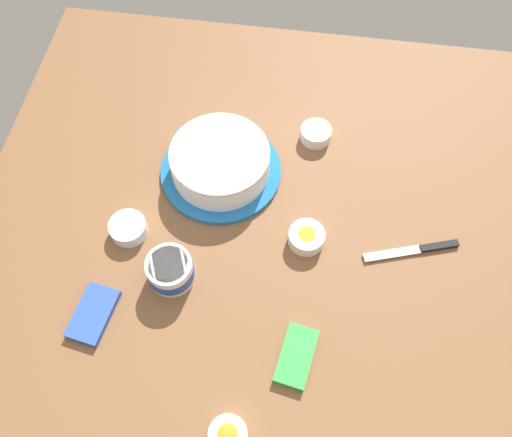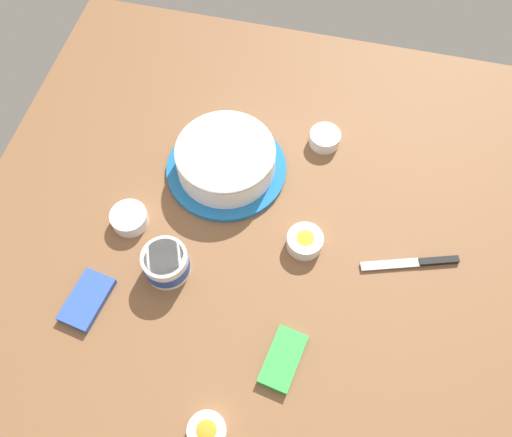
{
  "view_description": "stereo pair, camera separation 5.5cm",
  "coord_description": "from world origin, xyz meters",
  "px_view_note": "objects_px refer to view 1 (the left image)",
  "views": [
    {
      "loc": [
        -0.54,
        -0.03,
        1.18
      ],
      "look_at": [
        0.08,
        0.06,
        0.04
      ],
      "focal_mm": 37.72,
      "sensor_mm": 36.0,
      "label": 1
    },
    {
      "loc": [
        -0.53,
        -0.08,
        1.18
      ],
      "look_at": [
        0.08,
        0.06,
        0.04
      ],
      "focal_mm": 37.72,
      "sensor_mm": 36.0,
      "label": 2
    }
  ],
  "objects_px": {
    "frosted_cake": "(220,162)",
    "candy_box_upper": "(93,314)",
    "spreading_knife": "(420,249)",
    "candy_box_lower": "(296,356)",
    "sprinkle_bowl_rainbow": "(316,133)",
    "frosting_tub": "(170,270)",
    "sprinkle_bowl_yellow": "(306,237)",
    "sprinkle_bowl_blue": "(128,228)",
    "sprinkle_bowl_orange": "(228,435)"
  },
  "relations": [
    {
      "from": "spreading_knife",
      "to": "sprinkle_bowl_yellow",
      "type": "relative_size",
      "value": 2.62
    },
    {
      "from": "frosting_tub",
      "to": "sprinkle_bowl_yellow",
      "type": "bearing_deg",
      "value": -65.5
    },
    {
      "from": "sprinkle_bowl_rainbow",
      "to": "candy_box_upper",
      "type": "xyz_separation_m",
      "value": [
        -0.57,
        0.45,
        -0.01
      ]
    },
    {
      "from": "frosted_cake",
      "to": "spreading_knife",
      "type": "distance_m",
      "value": 0.54
    },
    {
      "from": "sprinkle_bowl_yellow",
      "to": "sprinkle_bowl_rainbow",
      "type": "bearing_deg",
      "value": 0.92
    },
    {
      "from": "spreading_knife",
      "to": "sprinkle_bowl_yellow",
      "type": "height_order",
      "value": "sprinkle_bowl_yellow"
    },
    {
      "from": "sprinkle_bowl_rainbow",
      "to": "candy_box_lower",
      "type": "relative_size",
      "value": 0.62
    },
    {
      "from": "frosting_tub",
      "to": "sprinkle_bowl_rainbow",
      "type": "bearing_deg",
      "value": -33.24
    },
    {
      "from": "sprinkle_bowl_blue",
      "to": "frosting_tub",
      "type": "bearing_deg",
      "value": -128.09
    },
    {
      "from": "spreading_knife",
      "to": "sprinkle_bowl_blue",
      "type": "relative_size",
      "value": 2.53
    },
    {
      "from": "frosted_cake",
      "to": "frosting_tub",
      "type": "height_order",
      "value": "frosted_cake"
    },
    {
      "from": "sprinkle_bowl_orange",
      "to": "candy_box_upper",
      "type": "xyz_separation_m",
      "value": [
        0.21,
        0.35,
        -0.01
      ]
    },
    {
      "from": "sprinkle_bowl_blue",
      "to": "spreading_knife",
      "type": "bearing_deg",
      "value": -85.95
    },
    {
      "from": "frosted_cake",
      "to": "spreading_knife",
      "type": "bearing_deg",
      "value": -106.64
    },
    {
      "from": "frosted_cake",
      "to": "candy_box_lower",
      "type": "bearing_deg",
      "value": -151.53
    },
    {
      "from": "candy_box_upper",
      "to": "frosting_tub",
      "type": "bearing_deg",
      "value": -43.58
    },
    {
      "from": "frosted_cake",
      "to": "sprinkle_bowl_rainbow",
      "type": "height_order",
      "value": "frosted_cake"
    },
    {
      "from": "frosting_tub",
      "to": "sprinkle_bowl_rainbow",
      "type": "relative_size",
      "value": 1.32
    },
    {
      "from": "sprinkle_bowl_orange",
      "to": "sprinkle_bowl_blue",
      "type": "xyz_separation_m",
      "value": [
        0.43,
        0.32,
        0.0
      ]
    },
    {
      "from": "sprinkle_bowl_rainbow",
      "to": "candy_box_lower",
      "type": "bearing_deg",
      "value": -178.87
    },
    {
      "from": "sprinkle_bowl_yellow",
      "to": "sprinkle_bowl_blue",
      "type": "bearing_deg",
      "value": 94.74
    },
    {
      "from": "frosted_cake",
      "to": "sprinkle_bowl_yellow",
      "type": "distance_m",
      "value": 0.29
    },
    {
      "from": "sprinkle_bowl_yellow",
      "to": "sprinkle_bowl_orange",
      "type": "xyz_separation_m",
      "value": [
        -0.47,
        0.11,
        -0.0
      ]
    },
    {
      "from": "candy_box_upper",
      "to": "sprinkle_bowl_blue",
      "type": "bearing_deg",
      "value": 2.65
    },
    {
      "from": "spreading_knife",
      "to": "sprinkle_bowl_rainbow",
      "type": "height_order",
      "value": "sprinkle_bowl_rainbow"
    },
    {
      "from": "sprinkle_bowl_rainbow",
      "to": "frosting_tub",
      "type": "bearing_deg",
      "value": 146.76
    },
    {
      "from": "sprinkle_bowl_orange",
      "to": "sprinkle_bowl_yellow",
      "type": "bearing_deg",
      "value": -13.7
    },
    {
      "from": "frosting_tub",
      "to": "sprinkle_bowl_yellow",
      "type": "distance_m",
      "value": 0.33
    },
    {
      "from": "frosting_tub",
      "to": "sprinkle_bowl_blue",
      "type": "xyz_separation_m",
      "value": [
        0.1,
        0.13,
        -0.02
      ]
    },
    {
      "from": "frosted_cake",
      "to": "sprinkle_bowl_blue",
      "type": "bearing_deg",
      "value": 136.5
    },
    {
      "from": "frosted_cake",
      "to": "sprinkle_bowl_orange",
      "type": "xyz_separation_m",
      "value": [
        -0.63,
        -0.13,
        -0.03
      ]
    },
    {
      "from": "frosting_tub",
      "to": "sprinkle_bowl_blue",
      "type": "distance_m",
      "value": 0.17
    },
    {
      "from": "frosted_cake",
      "to": "candy_box_upper",
      "type": "height_order",
      "value": "frosted_cake"
    },
    {
      "from": "spreading_knife",
      "to": "candy_box_lower",
      "type": "distance_m",
      "value": 0.4
    },
    {
      "from": "sprinkle_bowl_orange",
      "to": "sprinkle_bowl_rainbow",
      "type": "height_order",
      "value": "same"
    },
    {
      "from": "sprinkle_bowl_rainbow",
      "to": "sprinkle_bowl_blue",
      "type": "bearing_deg",
      "value": 129.44
    },
    {
      "from": "sprinkle_bowl_yellow",
      "to": "candy_box_lower",
      "type": "relative_size",
      "value": 0.66
    },
    {
      "from": "frosted_cake",
      "to": "sprinkle_bowl_blue",
      "type": "xyz_separation_m",
      "value": [
        -0.2,
        0.19,
        -0.03
      ]
    },
    {
      "from": "sprinkle_bowl_blue",
      "to": "candy_box_lower",
      "type": "distance_m",
      "value": 0.51
    },
    {
      "from": "candy_box_lower",
      "to": "candy_box_upper",
      "type": "distance_m",
      "value": 0.47
    },
    {
      "from": "sprinkle_bowl_orange",
      "to": "candy_box_upper",
      "type": "relative_size",
      "value": 0.59
    },
    {
      "from": "frosting_tub",
      "to": "sprinkle_bowl_orange",
      "type": "distance_m",
      "value": 0.38
    },
    {
      "from": "sprinkle_bowl_yellow",
      "to": "candy_box_upper",
      "type": "xyz_separation_m",
      "value": [
        -0.26,
        0.46,
        -0.01
      ]
    },
    {
      "from": "sprinkle_bowl_yellow",
      "to": "candy_box_lower",
      "type": "bearing_deg",
      "value": -178.63
    },
    {
      "from": "frosted_cake",
      "to": "candy_box_upper",
      "type": "relative_size",
      "value": 2.33
    },
    {
      "from": "spreading_knife",
      "to": "sprinkle_bowl_blue",
      "type": "distance_m",
      "value": 0.71
    },
    {
      "from": "spreading_knife",
      "to": "sprinkle_bowl_rainbow",
      "type": "relative_size",
      "value": 2.79
    },
    {
      "from": "frosted_cake",
      "to": "frosting_tub",
      "type": "bearing_deg",
      "value": 168.31
    },
    {
      "from": "frosting_tub",
      "to": "candy_box_upper",
      "type": "height_order",
      "value": "frosting_tub"
    },
    {
      "from": "frosting_tub",
      "to": "spreading_knife",
      "type": "xyz_separation_m",
      "value": [
        0.15,
        -0.58,
        -0.03
      ]
    }
  ]
}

